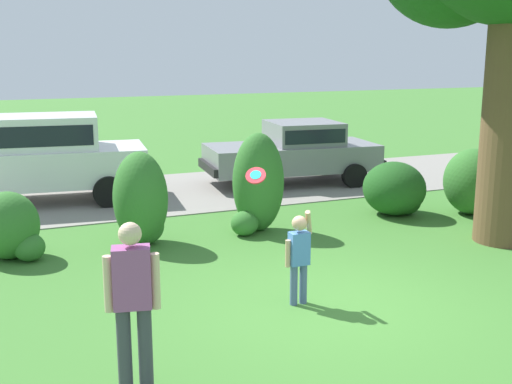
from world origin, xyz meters
The scene contains 12 objects.
ground_plane centered at (0.00, 0.00, 0.00)m, with size 80.00×80.00×0.00m, color #3D752D.
driveway_strip centered at (0.00, 7.52, 0.01)m, with size 28.00×4.40×0.02m, color gray.
shrub_near_tree centered at (-3.88, 3.73, 0.52)m, with size 1.04×1.01×1.10m.
shrub_centre_left centered at (-1.75, 3.71, 0.73)m, with size 0.93×1.08×1.63m.
shrub_centre centered at (0.43, 3.71, 0.87)m, with size 1.09×0.92×1.84m.
shrub_centre_right centered at (3.50, 3.76, 0.52)m, with size 1.25×1.33×1.09m.
shrub_far_end centered at (4.99, 3.20, 0.68)m, with size 1.13×1.27×1.35m.
parked_sedan centered at (2.99, 7.41, 0.85)m, with size 4.55×2.40×1.56m.
parked_suv centered at (-3.08, 7.71, 1.08)m, with size 4.87×2.49×1.92m.
child_thrower centered at (-0.44, 0.22, 0.72)m, with size 0.45×0.27×1.29m.
frisbee centered at (-0.77, 0.91, 1.64)m, with size 0.33×0.25×0.28m.
adult_onlooker centered at (-2.92, -1.23, 0.98)m, with size 0.52×0.29×1.74m.
Camera 1 is at (-4.06, -7.03, 3.30)m, focal length 45.35 mm.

